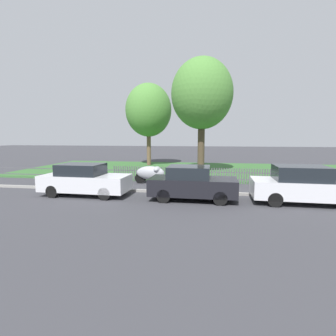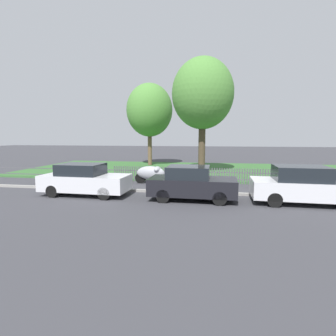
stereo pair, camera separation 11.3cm
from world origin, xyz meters
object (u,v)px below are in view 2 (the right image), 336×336
(parked_car_navy_estate, at_px, (304,185))
(covered_motorcycle, at_px, (151,173))
(parked_car_black_saloon, at_px, (192,183))
(tree_nearest_kerb, at_px, (150,110))
(tree_behind_motorcycle, at_px, (203,94))
(parked_car_silver_hatchback, at_px, (85,180))

(parked_car_navy_estate, xyz_separation_m, covered_motorcycle, (-7.16, 3.40, -0.13))
(parked_car_black_saloon, height_order, parked_car_navy_estate, parked_car_navy_estate)
(parked_car_navy_estate, bearing_deg, tree_nearest_kerb, 128.20)
(tree_behind_motorcycle, bearing_deg, tree_nearest_kerb, 137.84)
(tree_nearest_kerb, xyz_separation_m, tree_behind_motorcycle, (5.08, -4.60, 0.65))
(parked_car_black_saloon, bearing_deg, parked_car_silver_hatchback, 179.92)
(tree_nearest_kerb, bearing_deg, tree_behind_motorcycle, -42.16)
(tree_nearest_kerb, height_order, tree_behind_motorcycle, tree_behind_motorcycle)
(parked_car_black_saloon, xyz_separation_m, covered_motorcycle, (-2.60, 3.47, -0.10))
(parked_car_silver_hatchback, relative_size, tree_nearest_kerb, 0.54)
(parked_car_silver_hatchback, relative_size, tree_behind_motorcycle, 0.49)
(parked_car_silver_hatchback, xyz_separation_m, covered_motorcycle, (2.40, 3.38, -0.10))
(parked_car_navy_estate, height_order, tree_behind_motorcycle, tree_behind_motorcycle)
(parked_car_silver_hatchback, xyz_separation_m, tree_nearest_kerb, (0.01, 13.02, 4.41))
(parked_car_black_saloon, bearing_deg, tree_nearest_kerb, 111.84)
(covered_motorcycle, height_order, tree_nearest_kerb, tree_nearest_kerb)
(parked_car_silver_hatchback, height_order, parked_car_black_saloon, parked_car_silver_hatchback)
(covered_motorcycle, bearing_deg, parked_car_black_saloon, -50.34)
(parked_car_black_saloon, height_order, tree_nearest_kerb, tree_nearest_kerb)
(parked_car_black_saloon, bearing_deg, tree_behind_motorcycle, 90.41)
(parked_car_silver_hatchback, bearing_deg, parked_car_black_saloon, 0.45)
(parked_car_silver_hatchback, distance_m, covered_motorcycle, 4.15)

